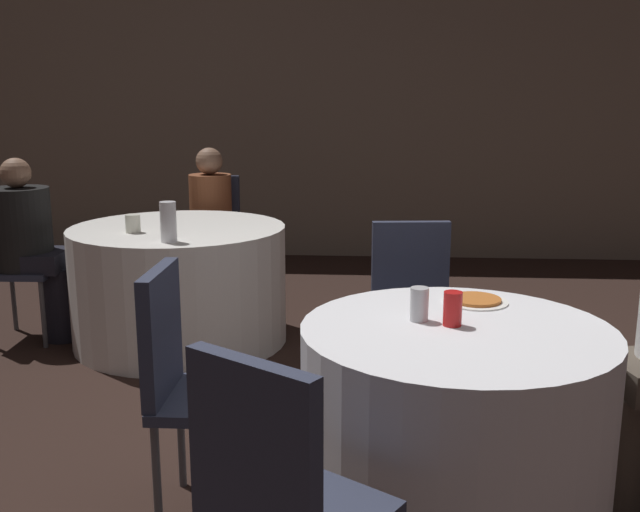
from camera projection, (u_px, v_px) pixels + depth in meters
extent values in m
plane|color=black|center=(387.00, 501.00, 2.74)|extent=(16.00, 16.00, 0.00)
cube|color=gray|center=(378.00, 112.00, 6.75)|extent=(16.00, 0.06, 2.80)
cylinder|color=silver|center=(453.00, 426.00, 2.55)|extent=(1.10, 1.10, 0.74)
cylinder|color=white|center=(180.00, 284.00, 4.51)|extent=(1.34, 1.34, 0.74)
cube|color=#2D3347|center=(253.00, 454.00, 1.67)|extent=(0.34, 0.25, 0.47)
cube|color=#2D3347|center=(415.00, 329.00, 3.38)|extent=(0.44, 0.44, 0.04)
cube|color=#2D3347|center=(410.00, 268.00, 3.51)|extent=(0.38, 0.09, 0.47)
cylinder|color=#4C4C51|center=(456.00, 388.00, 3.27)|extent=(0.03, 0.03, 0.43)
cylinder|color=#4C4C51|center=(382.00, 389.00, 3.26)|extent=(0.03, 0.03, 0.43)
cylinder|color=#4C4C51|center=(441.00, 362.00, 3.61)|extent=(0.03, 0.03, 0.43)
cylinder|color=#4C4C51|center=(374.00, 362.00, 3.60)|extent=(0.03, 0.03, 0.43)
cylinder|color=#4C4C51|center=(606.00, 432.00, 2.85)|extent=(0.03, 0.03, 0.43)
cube|color=#2D3347|center=(213.00, 399.00, 2.59)|extent=(0.40, 0.40, 0.04)
cube|color=#2D3347|center=(161.00, 332.00, 2.54)|extent=(0.05, 0.38, 0.47)
cylinder|color=#4C4C51|center=(267.00, 438.00, 2.79)|extent=(0.03, 0.03, 0.43)
cylinder|color=#4C4C51|center=(254.00, 484.00, 2.46)|extent=(0.03, 0.03, 0.43)
cylinder|color=#4C4C51|center=(181.00, 436.00, 2.81)|extent=(0.03, 0.03, 0.43)
cylinder|color=#4C4C51|center=(157.00, 481.00, 2.48)|extent=(0.03, 0.03, 0.43)
cube|color=#2D3347|center=(212.00, 241.00, 5.46)|extent=(0.40, 0.40, 0.04)
cube|color=#2D3347|center=(216.00, 205.00, 5.58)|extent=(0.38, 0.05, 0.47)
cylinder|color=#4C4C51|center=(231.00, 277.00, 5.33)|extent=(0.03, 0.03, 0.43)
cylinder|color=#4C4C51|center=(186.00, 276.00, 5.35)|extent=(0.03, 0.03, 0.43)
cylinder|color=#4C4C51|center=(238.00, 266.00, 5.66)|extent=(0.03, 0.03, 0.43)
cylinder|color=#4C4C51|center=(196.00, 266.00, 5.68)|extent=(0.03, 0.03, 0.43)
cube|color=#2D3347|center=(25.00, 271.00, 4.52)|extent=(0.42, 0.42, 0.04)
cylinder|color=#4C4C51|center=(64.00, 299.00, 4.73)|extent=(0.03, 0.03, 0.43)
cylinder|color=#4C4C51|center=(43.00, 314.00, 4.40)|extent=(0.03, 0.03, 0.43)
cylinder|color=#4C4C51|center=(14.00, 299.00, 4.74)|extent=(0.03, 0.03, 0.43)
cylinder|color=#282828|center=(207.00, 275.00, 5.29)|extent=(0.24, 0.24, 0.47)
cube|color=#282828|center=(209.00, 235.00, 5.34)|extent=(0.31, 0.32, 0.12)
cylinder|color=brown|center=(211.00, 207.00, 5.40)|extent=(0.32, 0.32, 0.49)
sphere|color=#997056|center=(209.00, 161.00, 5.33)|extent=(0.20, 0.20, 0.20)
cylinder|color=#4C4238|center=(618.00, 448.00, 2.67)|extent=(0.24, 0.24, 0.47)
cylinder|color=black|center=(61.00, 304.00, 4.56)|extent=(0.24, 0.24, 0.47)
cube|color=black|center=(41.00, 260.00, 4.50)|extent=(0.33, 0.37, 0.12)
cylinder|color=black|center=(21.00, 228.00, 4.46)|extent=(0.38, 0.38, 0.51)
sphere|color=#997056|center=(16.00, 173.00, 4.39)|extent=(0.18, 0.18, 0.18)
cylinder|color=white|center=(475.00, 301.00, 2.78)|extent=(0.25, 0.25, 0.01)
cylinder|color=#BC6628|center=(475.00, 299.00, 2.78)|extent=(0.20, 0.20, 0.01)
cylinder|color=red|center=(453.00, 309.00, 2.48)|extent=(0.07, 0.07, 0.12)
cylinder|color=silver|center=(419.00, 304.00, 2.54)|extent=(0.07, 0.07, 0.12)
cylinder|color=white|center=(168.00, 222.00, 3.93)|extent=(0.09, 0.09, 0.23)
cylinder|color=silver|center=(133.00, 223.00, 4.23)|extent=(0.09, 0.09, 0.11)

